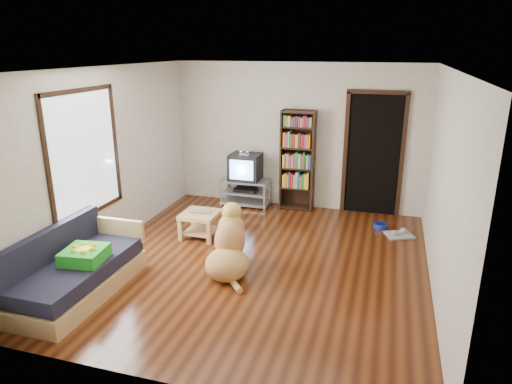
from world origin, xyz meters
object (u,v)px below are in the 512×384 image
(dog, at_px, (229,248))
(bookshelf, at_px, (298,155))
(green_cushion, at_px, (85,255))
(sofa, at_px, (76,273))
(laptop, at_px, (199,213))
(dog_bowl, at_px, (380,226))
(crt_tv, at_px, (246,166))
(grey_rag, at_px, (399,235))
(coffee_table, at_px, (200,220))
(tv_stand, at_px, (246,191))

(dog, bearing_deg, bookshelf, 82.61)
(green_cushion, xyz_separation_m, sofa, (-0.12, -0.04, -0.24))
(dog, bearing_deg, laptop, 131.55)
(dog_bowl, bearing_deg, crt_tv, 168.76)
(green_cushion, distance_m, bookshelf, 4.13)
(green_cushion, distance_m, dog, 1.78)
(grey_rag, height_order, dog, dog)
(bookshelf, bearing_deg, sofa, -117.32)
(green_cushion, relative_size, sofa, 0.26)
(sofa, bearing_deg, coffee_table, 69.20)
(green_cushion, bearing_deg, tv_stand, 68.96)
(sofa, bearing_deg, tv_stand, 74.98)
(green_cushion, height_order, tv_stand, green_cushion)
(sofa, distance_m, dog, 1.89)
(grey_rag, relative_size, tv_stand, 0.44)
(grey_rag, xyz_separation_m, coffee_table, (-2.99, -0.91, 0.27))
(tv_stand, distance_m, crt_tv, 0.47)
(dog_bowl, xyz_separation_m, crt_tv, (-2.47, 0.49, 0.70))
(tv_stand, distance_m, sofa, 3.76)
(tv_stand, height_order, crt_tv, crt_tv)
(green_cushion, bearing_deg, dog_bowl, 35.50)
(green_cushion, relative_size, tv_stand, 0.52)
(grey_rag, xyz_separation_m, dog, (-2.17, -1.87, 0.32))
(tv_stand, xyz_separation_m, crt_tv, (0.00, 0.02, 0.47))
(laptop, xyz_separation_m, grey_rag, (2.99, 0.94, -0.40))
(laptop, bearing_deg, dog, -51.75)
(dog, bearing_deg, green_cushion, -145.24)
(dog_bowl, distance_m, crt_tv, 2.62)
(bookshelf, relative_size, coffee_table, 3.27)
(tv_stand, relative_size, dog, 0.85)
(tv_stand, relative_size, bookshelf, 0.50)
(laptop, relative_size, crt_tv, 0.56)
(laptop, distance_m, grey_rag, 3.16)
(bookshelf, relative_size, sofa, 1.00)
(green_cushion, bearing_deg, dog, 27.03)
(sofa, bearing_deg, dog_bowl, 42.53)
(sofa, bearing_deg, bookshelf, 62.68)
(bookshelf, bearing_deg, dog, -97.39)
(green_cushion, bearing_deg, grey_rag, 30.69)
(dog_bowl, height_order, tv_stand, tv_stand)
(grey_rag, height_order, coffee_table, coffee_table)
(grey_rag, relative_size, sofa, 0.22)
(dog_bowl, distance_m, tv_stand, 2.53)
(crt_tv, bearing_deg, green_cushion, -103.23)
(laptop, distance_m, tv_stand, 1.68)
(green_cushion, relative_size, coffee_table, 0.84)
(grey_rag, distance_m, sofa, 4.75)
(coffee_table, bearing_deg, laptop, -90.00)
(crt_tv, distance_m, sofa, 3.81)
(dog_bowl, bearing_deg, tv_stand, 169.25)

